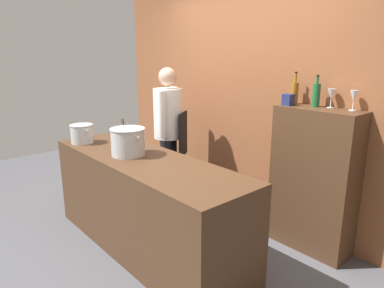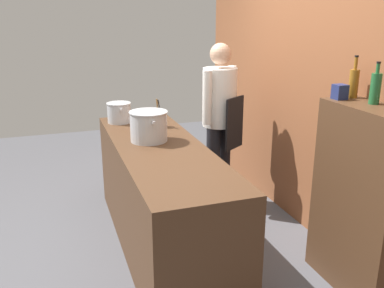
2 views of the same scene
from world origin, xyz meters
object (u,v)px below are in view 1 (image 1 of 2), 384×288
(utensil_crock, at_px, (124,136))
(wine_glass_short, at_px, (332,95))
(wine_bottle_amber, at_px, (295,92))
(wine_bottle_green, at_px, (316,95))
(wine_glass_tall, at_px, (354,97))
(stockpot_small, at_px, (82,134))
(chef, at_px, (169,127))
(stockpot_large, at_px, (128,142))
(spice_tin_navy, at_px, (288,100))

(utensil_crock, xyz_separation_m, wine_glass_short, (1.65, 1.13, 0.50))
(utensil_crock, relative_size, wine_bottle_amber, 0.90)
(wine_bottle_green, height_order, wine_glass_short, wine_bottle_green)
(utensil_crock, relative_size, wine_glass_tall, 1.58)
(stockpot_small, height_order, wine_bottle_amber, wine_bottle_amber)
(chef, bearing_deg, utensil_crock, 151.59)
(chef, height_order, wine_glass_tall, chef)
(chef, height_order, wine_glass_short, chef)
(chef, bearing_deg, stockpot_small, 132.87)
(wine_glass_short, bearing_deg, wine_bottle_green, -160.60)
(wine_bottle_amber, distance_m, wine_bottle_green, 0.23)
(stockpot_large, xyz_separation_m, wine_glass_tall, (1.44, 1.33, 0.44))
(chef, relative_size, wine_glass_tall, 9.69)
(utensil_crock, xyz_separation_m, wine_bottle_green, (1.53, 1.09, 0.49))
(wine_glass_tall, bearing_deg, spice_tin_navy, -164.47)
(wine_glass_short, bearing_deg, wine_bottle_amber, -174.86)
(spice_tin_navy, bearing_deg, wine_bottle_amber, 98.50)
(wine_glass_tall, distance_m, spice_tin_navy, 0.56)
(wine_glass_tall, relative_size, spice_tin_navy, 1.64)
(utensil_crock, relative_size, spice_tin_navy, 2.58)
(spice_tin_navy, bearing_deg, utensil_crock, -143.48)
(chef, distance_m, utensil_crock, 0.65)
(utensil_crock, bearing_deg, stockpot_small, -130.81)
(stockpot_large, bearing_deg, utensil_crock, 154.35)
(stockpot_small, xyz_separation_m, wine_glass_short, (1.94, 1.47, 0.47))
(stockpot_large, distance_m, wine_bottle_amber, 1.63)
(stockpot_large, bearing_deg, stockpot_small, -169.36)
(wine_bottle_green, bearing_deg, wine_glass_tall, 6.12)
(stockpot_large, distance_m, stockpot_small, 0.72)
(wine_glass_short, bearing_deg, wine_glass_tall, -2.37)
(wine_glass_short, bearing_deg, stockpot_small, -142.90)
(wine_bottle_amber, height_order, spice_tin_navy, wine_bottle_amber)
(wine_bottle_green, height_order, spice_tin_navy, wine_bottle_green)
(stockpot_small, height_order, wine_glass_short, wine_glass_short)
(stockpot_large, xyz_separation_m, wine_bottle_green, (1.11, 1.29, 0.43))
(wine_bottle_green, distance_m, wine_glass_short, 0.13)
(chef, xyz_separation_m, stockpot_large, (0.49, -0.85, 0.06))
(wine_bottle_green, relative_size, wine_glass_tall, 1.64)
(stockpot_small, bearing_deg, wine_bottle_green, 38.07)
(chef, distance_m, wine_glass_short, 1.86)
(stockpot_large, relative_size, utensil_crock, 1.42)
(stockpot_large, bearing_deg, wine_glass_short, 47.25)
(utensil_crock, height_order, wine_glass_tall, wine_glass_tall)
(stockpot_small, bearing_deg, wine_glass_tall, 34.27)
(wine_bottle_amber, distance_m, wine_glass_short, 0.35)
(utensil_crock, relative_size, wine_glass_short, 1.62)
(chef, relative_size, wine_bottle_amber, 5.53)
(stockpot_large, height_order, utensil_crock, utensil_crock)
(utensil_crock, relative_size, wine_bottle_green, 0.96)
(stockpot_large, relative_size, wine_bottle_green, 1.36)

